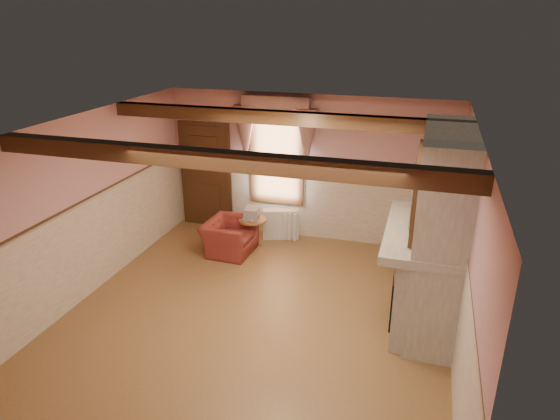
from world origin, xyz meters
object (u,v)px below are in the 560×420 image
(radiator, at_px, (281,224))
(bowl, at_px, (426,223))
(mantel_clock, at_px, (428,202))
(oil_lamp, at_px, (428,203))
(side_table, at_px, (253,232))
(armchair, at_px, (230,237))

(radiator, height_order, bowl, bowl)
(mantel_clock, relative_size, oil_lamp, 0.86)
(radiator, bearing_deg, side_table, -149.90)
(radiator, relative_size, bowl, 2.28)
(side_table, distance_m, oil_lamp, 3.50)
(armchair, relative_size, bowl, 3.07)
(side_table, bearing_deg, mantel_clock, -15.10)
(armchair, bearing_deg, bowl, -105.94)
(bowl, distance_m, oil_lamp, 0.53)
(bowl, bearing_deg, radiator, 143.71)
(armchair, distance_m, bowl, 3.78)
(bowl, bearing_deg, mantel_clock, 90.00)
(radiator, distance_m, mantel_clock, 3.22)
(armchair, xyz_separation_m, side_table, (0.32, 0.39, -0.03))
(side_table, height_order, mantel_clock, mantel_clock)
(armchair, xyz_separation_m, oil_lamp, (3.42, -0.61, 1.25))
(side_table, xyz_separation_m, mantel_clock, (3.10, -0.84, 1.25))
(radiator, distance_m, oil_lamp, 3.30)
(side_table, xyz_separation_m, oil_lamp, (3.10, -0.99, 1.29))
(bowl, relative_size, oil_lamp, 1.10)
(side_table, distance_m, mantel_clock, 3.45)
(bowl, relative_size, mantel_clock, 1.28)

